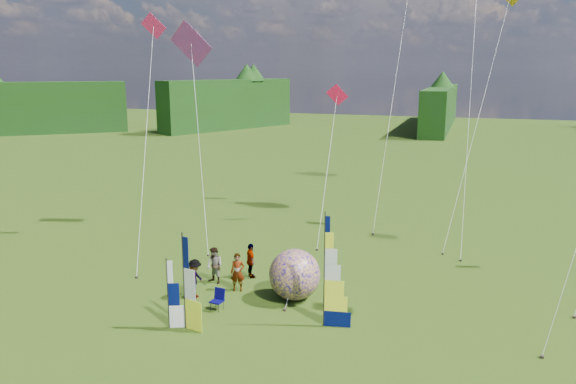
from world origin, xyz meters
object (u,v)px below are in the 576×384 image
(feather_banner_main, at_px, (324,272))
(bol_inflatable, at_px, (295,275))
(spectator_d, at_px, (251,261))
(side_banner_left, at_px, (184,283))
(camp_chair, at_px, (217,300))
(spectator_c, at_px, (195,279))
(kite_whale, at_px, (472,71))
(side_banner_far, at_px, (168,295))
(spectator_b, at_px, (215,266))
(spectator_a, at_px, (238,272))

(feather_banner_main, xyz_separation_m, bol_inflatable, (-2.02, 2.30, -1.19))
(spectator_d, bearing_deg, side_banner_left, 138.88)
(camp_chair, bearing_deg, spectator_c, 156.71)
(camp_chair, distance_m, kite_whale, 21.88)
(kite_whale, bearing_deg, side_banner_left, -140.20)
(side_banner_far, bearing_deg, feather_banner_main, -2.57)
(side_banner_far, bearing_deg, camp_chair, 40.16)
(kite_whale, bearing_deg, feather_banner_main, -127.96)
(feather_banner_main, distance_m, spectator_c, 6.71)
(side_banner_far, xyz_separation_m, spectator_c, (-0.45, 3.16, -0.54))
(spectator_d, bearing_deg, spectator_b, 94.36)
(spectator_b, height_order, camp_chair, spectator_b)
(spectator_a, bearing_deg, camp_chair, -106.16)
(side_banner_left, bearing_deg, bol_inflatable, 65.49)
(side_banner_far, distance_m, spectator_a, 4.76)
(side_banner_far, height_order, kite_whale, kite_whale)
(feather_banner_main, bearing_deg, spectator_c, 163.50)
(spectator_d, distance_m, camp_chair, 4.22)
(spectator_b, bearing_deg, feather_banner_main, -4.24)
(side_banner_left, bearing_deg, spectator_d, 99.57)
(spectator_a, relative_size, spectator_b, 1.02)
(side_banner_far, distance_m, spectator_c, 3.24)
(spectator_c, relative_size, camp_chair, 1.93)
(spectator_a, height_order, spectator_c, spectator_a)
(side_banner_far, relative_size, spectator_b, 1.60)
(spectator_d, xyz_separation_m, camp_chair, (0.08, -4.19, -0.42))
(bol_inflatable, height_order, camp_chair, bol_inflatable)
(spectator_a, height_order, spectator_d, spectator_a)
(bol_inflatable, distance_m, spectator_d, 3.52)
(side_banner_far, bearing_deg, side_banner_left, -6.74)
(spectator_c, bearing_deg, spectator_d, -25.07)
(side_banner_far, bearing_deg, spectator_c, 75.18)
(feather_banner_main, relative_size, spectator_b, 2.58)
(side_banner_left, bearing_deg, feather_banner_main, 33.95)
(feather_banner_main, relative_size, side_banner_left, 1.19)
(spectator_c, bearing_deg, bol_inflatable, -73.16)
(side_banner_left, height_order, spectator_b, side_banner_left)
(spectator_c, xyz_separation_m, camp_chair, (1.58, -0.94, -0.45))
(spectator_b, distance_m, spectator_d, 1.92)
(feather_banner_main, bearing_deg, side_banner_far, -168.04)
(spectator_d, relative_size, camp_chair, 1.86)
(camp_chair, height_order, kite_whale, kite_whale)
(side_banner_far, relative_size, spectator_d, 1.63)
(feather_banner_main, height_order, bol_inflatable, feather_banner_main)
(bol_inflatable, bearing_deg, camp_chair, -141.20)
(side_banner_left, height_order, bol_inflatable, side_banner_left)
(bol_inflatable, relative_size, spectator_d, 1.32)
(side_banner_far, relative_size, camp_chair, 3.03)
(spectator_a, relative_size, camp_chair, 1.93)
(camp_chair, bearing_deg, feather_banner_main, 7.82)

